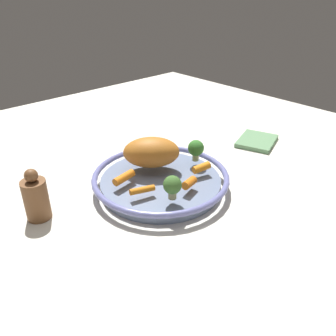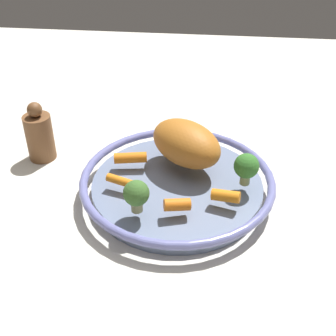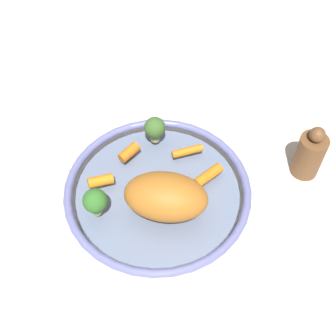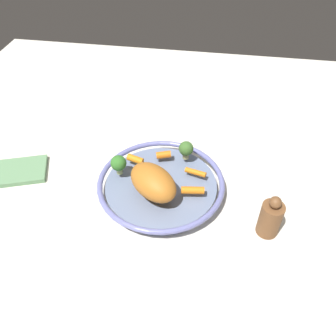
{
  "view_description": "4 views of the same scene",
  "coord_description": "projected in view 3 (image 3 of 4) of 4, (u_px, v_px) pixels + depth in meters",
  "views": [
    {
      "loc": [
        0.51,
        0.58,
        0.48
      ],
      "look_at": [
        -0.0,
        0.03,
        0.07
      ],
      "focal_mm": 37.07,
      "sensor_mm": 36.0,
      "label": 1
    },
    {
      "loc": [
        -0.05,
        0.65,
        0.52
      ],
      "look_at": [
        0.01,
        0.02,
        0.07
      ],
      "focal_mm": 48.12,
      "sensor_mm": 36.0,
      "label": 2
    },
    {
      "loc": [
        -0.23,
        -0.41,
        0.74
      ],
      "look_at": [
        0.02,
        0.0,
        0.08
      ],
      "focal_mm": 48.19,
      "sensor_mm": 36.0,
      "label": 3
    },
    {
      "loc": [
        0.12,
        -0.65,
        0.72
      ],
      "look_at": [
        0.02,
        0.02,
        0.07
      ],
      "focal_mm": 36.92,
      "sensor_mm": 36.0,
      "label": 4
    }
  ],
  "objects": [
    {
      "name": "ground_plane",
      "position": [
        158.0,
        200.0,
        0.87
      ],
      "size": [
        1.81,
        1.81,
        0.0
      ],
      "primitive_type": "plane",
      "color": "silver"
    },
    {
      "name": "serving_bowl",
      "position": [
        158.0,
        193.0,
        0.86
      ],
      "size": [
        0.35,
        0.35,
        0.04
      ],
      "color": "slate",
      "rests_on": "ground_plane"
    },
    {
      "name": "roast_chicken_piece",
      "position": [
        166.0,
        197.0,
        0.78
      ],
      "size": [
        0.17,
        0.17,
        0.08
      ],
      "primitive_type": "ellipsoid",
      "rotation": [
        0.0,
        0.0,
        5.59
      ],
      "color": "#BB6D25",
      "rests_on": "serving_bowl"
    },
    {
      "name": "baby_carrot_near_rim",
      "position": [
        187.0,
        151.0,
        0.88
      ],
      "size": [
        0.06,
        0.03,
        0.02
      ],
      "primitive_type": "cylinder",
      "rotation": [
        1.52,
        0.0,
        1.28
      ],
      "color": "orange",
      "rests_on": "serving_bowl"
    },
    {
      "name": "baby_carrot_center",
      "position": [
        208.0,
        176.0,
        0.84
      ],
      "size": [
        0.06,
        0.03,
        0.02
      ],
      "primitive_type": "cylinder",
      "rotation": [
        1.55,
        0.0,
        4.87
      ],
      "color": "orange",
      "rests_on": "serving_bowl"
    },
    {
      "name": "baby_carrot_left",
      "position": [
        101.0,
        181.0,
        0.84
      ],
      "size": [
        0.05,
        0.03,
        0.02
      ],
      "primitive_type": "cylinder",
      "rotation": [
        1.67,
        0.0,
        1.35
      ],
      "color": "orange",
      "rests_on": "serving_bowl"
    },
    {
      "name": "baby_carrot_right",
      "position": [
        129.0,
        152.0,
        0.88
      ],
      "size": [
        0.05,
        0.03,
        0.02
      ],
      "primitive_type": "cylinder",
      "rotation": [
        1.65,
        0.0,
        4.97
      ],
      "color": "orange",
      "rests_on": "serving_bowl"
    },
    {
      "name": "broccoli_floret_edge",
      "position": [
        95.0,
        201.0,
        0.78
      ],
      "size": [
        0.04,
        0.04,
        0.06
      ],
      "color": "#99A866",
      "rests_on": "serving_bowl"
    },
    {
      "name": "broccoli_floret_mid",
      "position": [
        155.0,
        128.0,
        0.88
      ],
      "size": [
        0.04,
        0.04,
        0.06
      ],
      "color": "tan",
      "rests_on": "serving_bowl"
    },
    {
      "name": "pepper_mill",
      "position": [
        310.0,
        154.0,
        0.87
      ],
      "size": [
        0.05,
        0.05,
        0.12
      ],
      "color": "brown",
      "rests_on": "ground_plane"
    }
  ]
}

